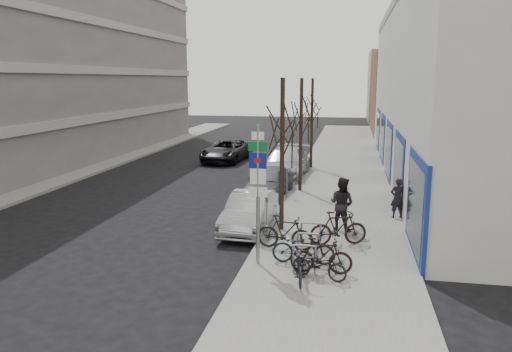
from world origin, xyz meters
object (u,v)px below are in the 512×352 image
at_px(bike_rack, 308,243).
at_px(bike_mid_curb, 303,245).
at_px(bike_near_left, 300,261).
at_px(tree_mid, 301,108).
at_px(meter_front, 267,211).
at_px(meter_back, 299,161).
at_px(parked_car_mid, 269,182).
at_px(tree_near, 282,119).
at_px(parked_car_front, 250,212).
at_px(bike_near_right, 321,256).
at_px(tree_far, 312,102).
at_px(pedestrian_near, 398,198).
at_px(meter_mid, 287,180).
at_px(highway_sign_pole, 258,186).
at_px(pedestrian_far, 342,203).
at_px(bike_far_inner, 338,228).
at_px(bike_mid_inner, 285,232).
at_px(bike_far_curb, 319,262).
at_px(lane_car, 226,151).
at_px(parked_car_back, 286,163).

relative_size(bike_rack, bike_mid_curb, 1.23).
bearing_deg(bike_near_left, tree_mid, 87.82).
relative_size(meter_front, meter_back, 1.00).
bearing_deg(parked_car_mid, tree_near, -70.31).
bearing_deg(parked_car_front, bike_near_right, -53.67).
bearing_deg(bike_near_right, tree_far, 3.26).
distance_m(bike_near_right, parked_car_front, 5.02).
bearing_deg(pedestrian_near, meter_mid, -42.13).
bearing_deg(parked_car_front, highway_sign_pole, -73.27).
distance_m(tree_far, bike_near_right, 17.37).
xyz_separation_m(meter_front, pedestrian_near, (4.65, 2.82, 0.01)).
relative_size(bike_mid_curb, pedestrian_far, 0.95).
distance_m(bike_near_right, parked_car_mid, 9.92).
distance_m(highway_sign_pole, bike_far_inner, 3.53).
distance_m(tree_near, bike_mid_curb, 4.84).
relative_size(highway_sign_pole, bike_mid_inner, 2.25).
relative_size(bike_rack, pedestrian_far, 1.18).
bearing_deg(parked_car_mid, meter_mid, -22.87).
bearing_deg(bike_near_right, bike_near_left, 131.58).
height_order(tree_far, bike_far_curb, tree_far).
bearing_deg(parked_car_mid, lane_car, 120.76).
height_order(bike_near_left, parked_car_back, parked_car_back).
bearing_deg(pedestrian_near, bike_near_right, 55.77).
distance_m(meter_mid, pedestrian_far, 5.30).
distance_m(bike_mid_curb, parked_car_mid, 9.10).
relative_size(tree_near, tree_mid, 1.00).
height_order(tree_near, meter_back, tree_near).
bearing_deg(pedestrian_near, tree_far, -80.72).
relative_size(bike_near_right, pedestrian_near, 1.11).
height_order(tree_far, lane_car, tree_far).
bearing_deg(bike_far_curb, meter_mid, 28.73).
bearing_deg(bike_mid_curb, tree_mid, 6.07).
distance_m(bike_near_left, parked_car_back, 15.00).
bearing_deg(meter_back, bike_far_curb, -82.00).
xyz_separation_m(parked_car_front, parked_car_back, (0.00, 10.18, 0.14)).
xyz_separation_m(meter_back, bike_near_left, (1.58, -14.96, -0.24)).
xyz_separation_m(highway_sign_pole, bike_mid_curb, (1.30, 0.24, -1.75)).
height_order(parked_car_back, lane_car, parked_car_back).
bearing_deg(tree_near, bike_far_inner, -34.56).
relative_size(tree_far, meter_back, 4.33).
bearing_deg(highway_sign_pole, parked_car_front, 105.20).
height_order(meter_mid, pedestrian_near, pedestrian_near).
bearing_deg(bike_far_inner, pedestrian_far, -20.87).
relative_size(highway_sign_pole, bike_rack, 1.86).
bearing_deg(pedestrian_far, meter_front, 46.99).
height_order(bike_far_inner, pedestrian_near, pedestrian_near).
distance_m(tree_far, parked_car_mid, 8.34).
bearing_deg(parked_car_back, bike_near_left, -78.61).
bearing_deg(bike_rack, meter_mid, 101.80).
bearing_deg(meter_back, bike_far_inner, -78.15).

